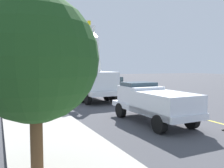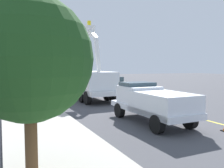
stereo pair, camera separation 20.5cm
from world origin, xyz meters
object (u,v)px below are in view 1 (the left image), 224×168
object	(u,v)px
utility_bucket_truck	(88,81)
traffic_signal_mast	(33,29)
service_pickup_truck	(153,102)
passing_minivan	(111,82)
traffic_cone_mid_front	(138,101)
traffic_cone_mid_rear	(92,90)

from	to	relation	value
utility_bucket_truck	traffic_signal_mast	world-z (taller)	traffic_signal_mast
traffic_signal_mast	service_pickup_truck	bearing A→B (deg)	-154.76
utility_bucket_truck	passing_minivan	bearing A→B (deg)	-34.77
utility_bucket_truck	service_pickup_truck	size ratio (longest dim) A/B	1.46
traffic_cone_mid_front	traffic_cone_mid_rear	size ratio (longest dim) A/B	1.18
utility_bucket_truck	traffic_signal_mast	xyz separation A→B (m)	(1.57, 4.54, 4.64)
traffic_cone_mid_front	traffic_signal_mast	xyz separation A→B (m)	(6.46, 7.09, 5.85)
traffic_signal_mast	traffic_cone_mid_front	bearing A→B (deg)	-132.36
passing_minivan	traffic_cone_mid_front	xyz separation A→B (m)	(-11.62, 2.13, -0.57)
utility_bucket_truck	traffic_cone_mid_front	bearing A→B (deg)	-152.50
traffic_cone_mid_front	passing_minivan	bearing A→B (deg)	-10.39
utility_bucket_truck	service_pickup_truck	distance (m)	10.01
service_pickup_truck	traffic_cone_mid_rear	world-z (taller)	service_pickup_truck
service_pickup_truck	traffic_cone_mid_rear	distance (m)	14.50
utility_bucket_truck	passing_minivan	distance (m)	8.22
passing_minivan	traffic_signal_mast	distance (m)	11.81
service_pickup_truck	passing_minivan	xyz separation A→B (m)	(16.69, -3.78, -0.15)
traffic_cone_mid_front	traffic_signal_mast	bearing A→B (deg)	47.64
utility_bucket_truck	traffic_cone_mid_rear	world-z (taller)	utility_bucket_truck
traffic_signal_mast	traffic_cone_mid_rear	bearing A→B (deg)	-64.44
passing_minivan	traffic_signal_mast	world-z (taller)	traffic_signal_mast
traffic_cone_mid_front	traffic_cone_mid_rear	xyz separation A→B (m)	(9.39, 0.96, -0.06)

